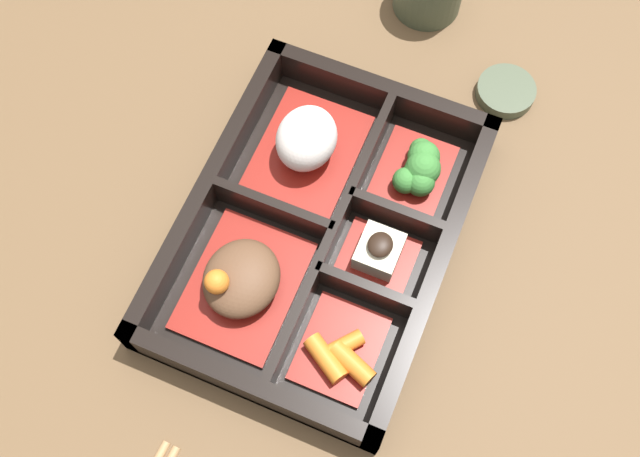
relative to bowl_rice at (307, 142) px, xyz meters
The scene contains 9 objects.
ground_plane 0.09m from the bowl_rice, 148.81° to the right, with size 3.00×3.00×0.00m, color brown.
bento_base 0.09m from the bowl_rice, 148.81° to the right, with size 0.31×0.22×0.01m.
bento_rim 0.08m from the bowl_rice, 146.80° to the right, with size 0.31×0.22×0.04m.
bowl_stew 0.14m from the bowl_rice, behind, with size 0.12×0.09×0.05m.
bowl_rice is the anchor object (origin of this frame).
bowl_carrots 0.19m from the bowl_rice, 148.84° to the right, with size 0.08×0.07×0.02m.
bowl_tofu 0.12m from the bowl_rice, 125.99° to the right, with size 0.05×0.06×0.03m.
bowl_greens 0.10m from the bowl_rice, 80.34° to the right, with size 0.08×0.06×0.04m.
sauce_dish 0.20m from the bowl_rice, 46.72° to the right, with size 0.06×0.06×0.01m.
Camera 1 is at (-0.23, -0.10, 0.61)m, focal length 42.00 mm.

